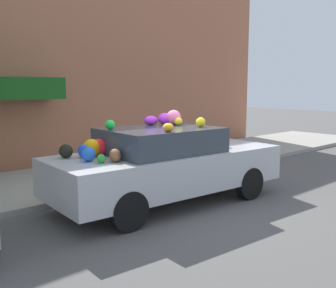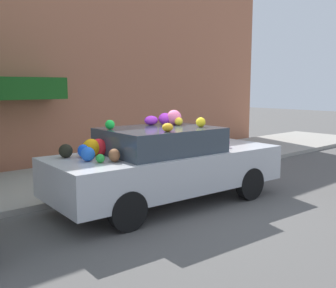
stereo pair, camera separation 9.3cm
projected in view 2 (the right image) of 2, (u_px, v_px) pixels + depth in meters
name	position (u px, v px, depth m)	size (l,w,h in m)	color
ground_plane	(166.00, 202.00, 7.63)	(60.00, 60.00, 0.00)	#565451
sidewalk_curb	(94.00, 175.00, 9.62)	(24.00, 3.20, 0.12)	#9E998E
building_facade	(46.00, 58.00, 10.78)	(18.00, 1.20, 6.08)	#B26B4C
fire_hydrant	(135.00, 162.00, 9.27)	(0.20, 0.20, 0.70)	red
art_car	(166.00, 163.00, 7.46)	(4.67, 2.10, 1.76)	#B7BABF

